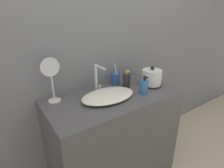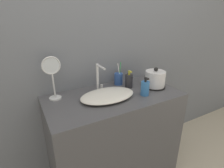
{
  "view_description": "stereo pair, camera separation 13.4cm",
  "coord_description": "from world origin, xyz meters",
  "px_view_note": "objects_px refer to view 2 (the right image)",
  "views": [
    {
      "loc": [
        -0.74,
        -0.75,
        1.45
      ],
      "look_at": [
        -0.02,
        0.27,
        0.96
      ],
      "focal_mm": 28.0,
      "sensor_mm": 36.0,
      "label": 1
    },
    {
      "loc": [
        -0.62,
        -0.82,
        1.45
      ],
      "look_at": [
        -0.02,
        0.27,
        0.96
      ],
      "focal_mm": 28.0,
      "sensor_mm": 36.0,
      "label": 2
    }
  ],
  "objects_px": {
    "lotion_bottle": "(145,88)",
    "vanity_mirror": "(52,75)",
    "shampoo_bottle": "(129,81)",
    "electric_kettle": "(155,80)",
    "faucet": "(99,76)",
    "toothbrush_cup": "(118,79)"
  },
  "relations": [
    {
      "from": "faucet",
      "to": "toothbrush_cup",
      "type": "xyz_separation_m",
      "value": [
        0.22,
        0.05,
        -0.07
      ]
    },
    {
      "from": "lotion_bottle",
      "to": "vanity_mirror",
      "type": "height_order",
      "value": "vanity_mirror"
    },
    {
      "from": "electric_kettle",
      "to": "lotion_bottle",
      "type": "bearing_deg",
      "value": -153.88
    },
    {
      "from": "toothbrush_cup",
      "to": "shampoo_bottle",
      "type": "relative_size",
      "value": 1.37
    },
    {
      "from": "faucet",
      "to": "toothbrush_cup",
      "type": "distance_m",
      "value": 0.23
    },
    {
      "from": "electric_kettle",
      "to": "vanity_mirror",
      "type": "height_order",
      "value": "vanity_mirror"
    },
    {
      "from": "lotion_bottle",
      "to": "vanity_mirror",
      "type": "distance_m",
      "value": 0.71
    },
    {
      "from": "toothbrush_cup",
      "to": "lotion_bottle",
      "type": "relative_size",
      "value": 1.42
    },
    {
      "from": "toothbrush_cup",
      "to": "vanity_mirror",
      "type": "relative_size",
      "value": 0.64
    },
    {
      "from": "shampoo_bottle",
      "to": "vanity_mirror",
      "type": "bearing_deg",
      "value": 171.96
    },
    {
      "from": "electric_kettle",
      "to": "toothbrush_cup",
      "type": "distance_m",
      "value": 0.32
    },
    {
      "from": "lotion_bottle",
      "to": "shampoo_bottle",
      "type": "relative_size",
      "value": 0.97
    },
    {
      "from": "electric_kettle",
      "to": "lotion_bottle",
      "type": "height_order",
      "value": "electric_kettle"
    },
    {
      "from": "faucet",
      "to": "electric_kettle",
      "type": "relative_size",
      "value": 1.23
    },
    {
      "from": "toothbrush_cup",
      "to": "lotion_bottle",
      "type": "bearing_deg",
      "value": -78.21
    },
    {
      "from": "shampoo_bottle",
      "to": "vanity_mirror",
      "type": "xyz_separation_m",
      "value": [
        -0.61,
        0.09,
        0.13
      ]
    },
    {
      "from": "electric_kettle",
      "to": "faucet",
      "type": "bearing_deg",
      "value": 159.79
    },
    {
      "from": "shampoo_bottle",
      "to": "faucet",
      "type": "bearing_deg",
      "value": 165.95
    },
    {
      "from": "faucet",
      "to": "electric_kettle",
      "type": "distance_m",
      "value": 0.49
    },
    {
      "from": "shampoo_bottle",
      "to": "vanity_mirror",
      "type": "relative_size",
      "value": 0.47
    },
    {
      "from": "toothbrush_cup",
      "to": "lotion_bottle",
      "type": "height_order",
      "value": "toothbrush_cup"
    },
    {
      "from": "faucet",
      "to": "toothbrush_cup",
      "type": "height_order",
      "value": "faucet"
    }
  ]
}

